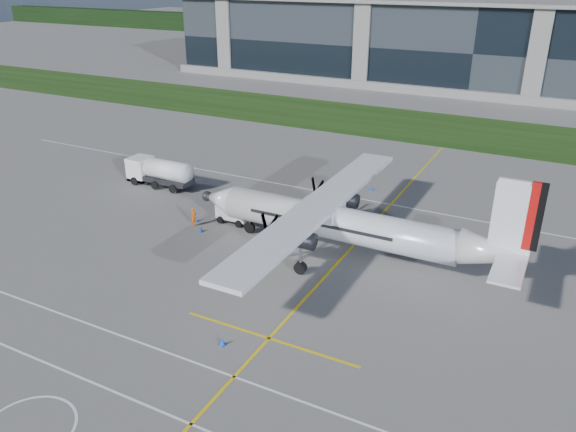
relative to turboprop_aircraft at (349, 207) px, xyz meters
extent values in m
plane|color=slate|center=(-3.16, 33.62, -4.19)|extent=(400.00, 400.00, 0.00)
cube|color=#16350E|center=(-3.16, 41.62, -4.17)|extent=(400.00, 18.00, 0.04)
cube|color=black|center=(-3.16, 73.62, 3.31)|extent=(120.00, 20.00, 15.00)
cube|color=black|center=(-3.16, 133.62, -1.19)|extent=(400.00, 6.00, 6.00)
cube|color=yellow|center=(-0.16, 3.62, -4.19)|extent=(0.20, 70.00, 0.01)
cube|color=white|center=(-3.16, -20.38, -4.19)|extent=(90.00, 0.15, 0.01)
imported|color=#F25907|center=(-14.07, -1.03, -3.25)|extent=(0.60, 0.80, 1.88)
cone|color=blue|center=(-3.13, 14.42, -3.94)|extent=(0.36, 0.36, 0.50)
cone|color=blue|center=(-2.35, -14.27, -3.94)|extent=(0.36, 0.36, 0.50)
cone|color=blue|center=(-12.87, 1.21, -3.94)|extent=(0.36, 0.36, 0.50)
cone|color=blue|center=(-12.82, -1.78, -3.94)|extent=(0.36, 0.36, 0.50)
cone|color=blue|center=(-14.49, -0.16, -3.94)|extent=(0.36, 0.36, 0.50)
camera|label=1|loc=(14.02, -37.14, 16.77)|focal=35.00mm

